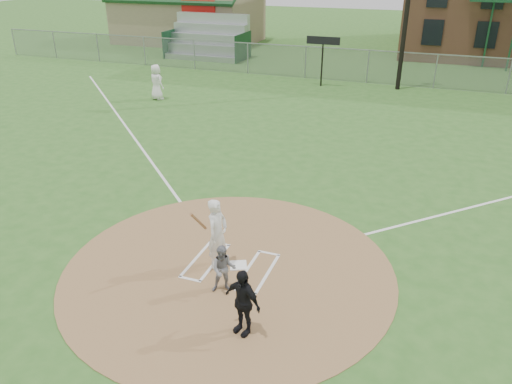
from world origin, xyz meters
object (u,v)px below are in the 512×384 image
(umpire, at_px, (242,302))
(batter_at_plate, at_px, (217,234))
(ondeck_player, at_px, (156,82))
(catcher, at_px, (224,269))
(home_plate, at_px, (238,265))

(umpire, relative_size, batter_at_plate, 0.83)
(ondeck_player, bearing_deg, batter_at_plate, 149.46)
(catcher, relative_size, umpire, 0.79)
(umpire, distance_m, ondeck_player, 19.70)
(ondeck_player, height_order, batter_at_plate, ondeck_player)
(umpire, bearing_deg, batter_at_plate, 144.96)
(home_plate, xyz_separation_m, umpire, (1.02, -2.25, 0.75))
(catcher, bearing_deg, ondeck_player, 102.62)
(home_plate, xyz_separation_m, batter_at_plate, (-0.50, -0.14, 0.92))
(catcher, relative_size, ondeck_player, 0.64)
(umpire, bearing_deg, catcher, 148.13)
(home_plate, bearing_deg, ondeck_player, 127.21)
(home_plate, distance_m, umpire, 2.59)
(catcher, distance_m, ondeck_player, 18.20)
(home_plate, height_order, umpire, umpire)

